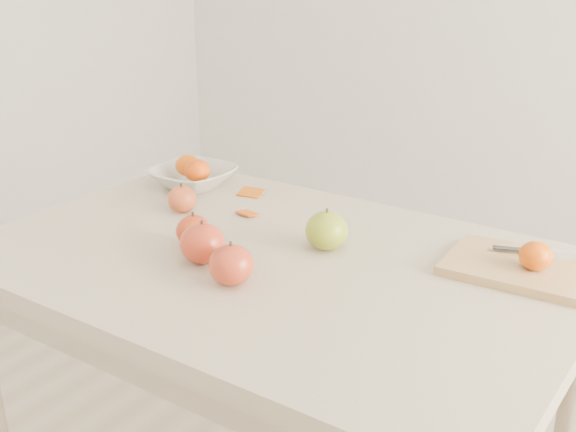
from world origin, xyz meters
The scene contains 14 objects.
table centered at (0.00, 0.00, 0.65)m, with size 1.20×0.80×0.75m.
cutting_board centered at (0.43, 0.20, 0.76)m, with size 0.27×0.20×0.02m, color tan.
board_tangerine centered at (0.46, 0.19, 0.80)m, with size 0.06×0.06×0.05m, color #CD5C07.
fruit_bowl centered at (-0.43, 0.24, 0.78)m, with size 0.21×0.21×0.05m, color silver.
bowl_tangerine_near centered at (-0.46, 0.25, 0.80)m, with size 0.06×0.06×0.06m, color #CD4B07.
bowl_tangerine_far centered at (-0.40, 0.23, 0.80)m, with size 0.07×0.07×0.06m, color #E75D08.
orange_peel_a centered at (-0.27, 0.27, 0.75)m, with size 0.06×0.04×0.00m, color #CA5E0E.
orange_peel_b centered at (-0.19, 0.16, 0.75)m, with size 0.04×0.04×0.00m, color #DE570F.
paring_knife centered at (0.48, 0.27, 0.78)m, with size 0.17×0.07×0.01m.
apple_green centered at (0.07, 0.09, 0.79)m, with size 0.09×0.09×0.08m, color #608B13.
apple_red_b centered at (-0.17, -0.05, 0.78)m, with size 0.07×0.07×0.07m, color maroon.
apple_red_e centered at (0.01, -0.15, 0.79)m, with size 0.08×0.08×0.08m, color maroon.
apple_red_a centered at (-0.33, 0.09, 0.78)m, with size 0.07×0.07×0.06m, color maroon.
apple_red_c centered at (-0.10, -0.10, 0.79)m, with size 0.09×0.09×0.08m, color #980510.
Camera 1 is at (0.78, -1.07, 1.33)m, focal length 45.00 mm.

